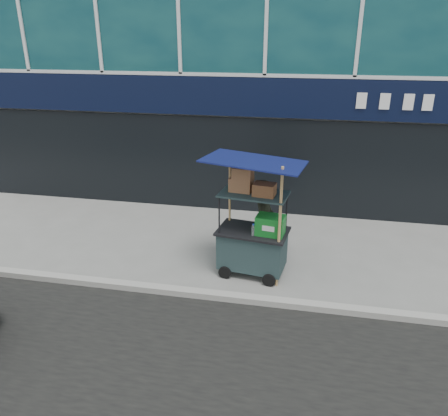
# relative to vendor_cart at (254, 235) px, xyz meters

# --- Properties ---
(ground) EXTENTS (80.00, 80.00, 0.00)m
(ground) POSITION_rel_vendor_cart_xyz_m (-0.21, -0.80, -0.82)
(ground) COLOR slate
(ground) RESTS_ON ground
(curb) EXTENTS (80.00, 0.18, 0.12)m
(curb) POSITION_rel_vendor_cart_xyz_m (-0.21, -1.00, -0.76)
(curb) COLOR #989890
(curb) RESTS_ON ground
(vendor_cart) EXTENTS (1.87, 1.44, 2.33)m
(vendor_cart) POSITION_rel_vendor_cart_xyz_m (0.00, 0.00, 0.00)
(vendor_cart) COLOR #1B2C2F
(vendor_cart) RESTS_ON ground
(vendor_man) EXTENTS (0.49, 0.69, 1.79)m
(vendor_man) POSITION_rel_vendor_cart_xyz_m (0.16, 0.34, 0.08)
(vendor_man) COLOR black
(vendor_man) RESTS_ON ground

